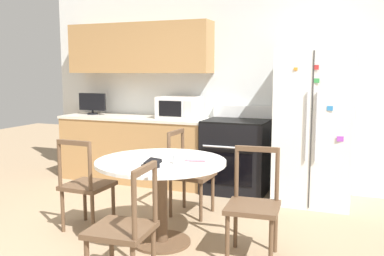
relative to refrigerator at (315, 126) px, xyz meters
name	(u,v)px	position (x,y,z in m)	size (l,w,h in m)	color
back_wall	(200,77)	(-1.57, 0.40, 0.55)	(5.20, 0.44, 2.60)	silver
kitchen_counter	(136,149)	(-2.41, 0.09, -0.44)	(2.12, 0.64, 0.90)	#AD7F4C
refrigerator	(315,126)	(0.00, 0.00, 0.00)	(0.85, 0.80, 1.78)	white
oven_range	(236,155)	(-0.95, 0.07, -0.42)	(0.79, 0.68, 1.08)	black
microwave	(179,108)	(-1.77, 0.13, 0.15)	(0.54, 0.38, 0.29)	white
countertop_tv	(92,103)	(-3.15, 0.15, 0.18)	(0.42, 0.16, 0.31)	black
dining_table	(161,178)	(-1.13, -1.78, -0.29)	(1.15, 1.15, 0.76)	white
dining_chair_near	(125,230)	(-1.02, -2.60, -0.46)	(0.44, 0.44, 0.90)	brown
dining_chair_right	(253,206)	(-0.31, -1.75, -0.46)	(0.45, 0.45, 0.90)	brown
dining_chair_left	(86,186)	(-1.95, -1.74, -0.46)	(0.43, 0.43, 0.90)	brown
dining_chair_far	(190,174)	(-1.19, -0.95, -0.46)	(0.43, 0.43, 0.90)	brown
candle_glass	(178,160)	(-0.93, -1.86, -0.10)	(0.09, 0.09, 0.08)	silver
folded_napkin	(196,158)	(-0.83, -1.72, -0.11)	(0.18, 0.07, 0.05)	pink
wallet	(152,164)	(-1.08, -2.06, -0.11)	(0.15, 0.15, 0.07)	black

